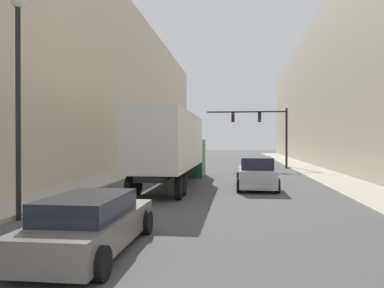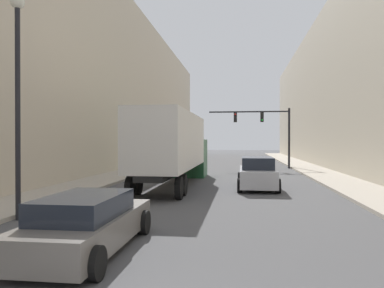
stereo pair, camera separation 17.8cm
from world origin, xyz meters
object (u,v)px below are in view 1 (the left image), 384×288
sedan_car (91,224)px  street_lamp (18,76)px  semi_truck (174,146)px  suv_car (256,173)px  traffic_signal_gantry (265,126)px

sedan_car → street_lamp: size_ratio=0.66×
semi_truck → suv_car: 4.85m
semi_truck → suv_car: bearing=-11.1°
semi_truck → suv_car: size_ratio=2.73×
semi_truck → street_lamp: size_ratio=1.83×
sedan_car → traffic_signal_gantry: bearing=77.7°
traffic_signal_gantry → sedan_car: bearing=-102.3°
street_lamp → traffic_signal_gantry: bearing=68.5°
semi_truck → traffic_signal_gantry: 15.51m
suv_car → street_lamp: street_lamp is taller
sedan_car → traffic_signal_gantry: size_ratio=0.63×
traffic_signal_gantry → street_lamp: size_ratio=1.04×
traffic_signal_gantry → street_lamp: (-9.45, -24.02, 0.65)m
semi_truck → street_lamp: (-3.32, -9.86, 2.33)m
street_lamp → semi_truck: bearing=71.4°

